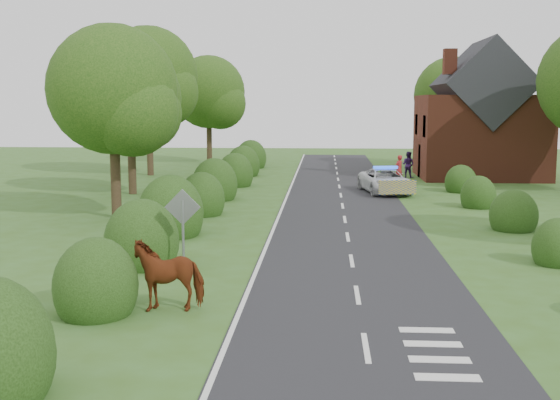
# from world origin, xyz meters

# --- Properties ---
(ground) EXTENTS (120.00, 120.00, 0.00)m
(ground) POSITION_xyz_m (0.00, 0.00, 0.00)
(ground) COLOR #395E1D
(road) EXTENTS (6.00, 70.00, 0.02)m
(road) POSITION_xyz_m (0.00, 15.00, 0.01)
(road) COLOR black
(road) RESTS_ON ground
(road_markings) EXTENTS (4.96, 70.00, 0.01)m
(road_markings) POSITION_xyz_m (-1.60, 12.93, 0.03)
(road_markings) COLOR white
(road_markings) RESTS_ON road
(hedgerow_left) EXTENTS (2.75, 50.41, 3.00)m
(hedgerow_left) POSITION_xyz_m (-6.51, 11.69, 0.75)
(hedgerow_left) COLOR black
(hedgerow_left) RESTS_ON ground
(hedgerow_right) EXTENTS (2.10, 45.78, 2.10)m
(hedgerow_right) POSITION_xyz_m (6.60, 11.21, 0.55)
(hedgerow_right) COLOR black
(hedgerow_right) RESTS_ON ground
(tree_left_a) EXTENTS (5.74, 5.60, 8.38)m
(tree_left_a) POSITION_xyz_m (-9.75, 11.86, 5.34)
(tree_left_a) COLOR #332316
(tree_left_a) RESTS_ON ground
(tree_left_b) EXTENTS (5.74, 5.60, 8.07)m
(tree_left_b) POSITION_xyz_m (-11.25, 19.86, 5.04)
(tree_left_b) COLOR #332316
(tree_left_b) RESTS_ON ground
(tree_left_c) EXTENTS (6.97, 6.80, 10.22)m
(tree_left_c) POSITION_xyz_m (-12.70, 29.83, 6.53)
(tree_left_c) COLOR #332316
(tree_left_c) RESTS_ON ground
(tree_left_d) EXTENTS (6.15, 6.00, 8.89)m
(tree_left_d) POSITION_xyz_m (-10.23, 39.85, 5.64)
(tree_left_d) COLOR #332316
(tree_left_d) RESTS_ON ground
(tree_right_c) EXTENTS (6.15, 6.00, 8.58)m
(tree_right_c) POSITION_xyz_m (9.27, 37.85, 5.34)
(tree_right_c) COLOR #332316
(tree_right_c) RESTS_ON ground
(road_sign) EXTENTS (1.06, 0.08, 2.53)m
(road_sign) POSITION_xyz_m (-5.00, 2.00, 1.65)
(road_sign) COLOR gray
(road_sign) RESTS_ON ground
(house) EXTENTS (8.00, 7.40, 9.17)m
(house) POSITION_xyz_m (9.49, 30.00, 3.79)
(house) COLOR brown
(house) RESTS_ON ground
(cow) EXTENTS (2.20, 1.47, 1.43)m
(cow) POSITION_xyz_m (-4.68, -1.35, 0.72)
(cow) COLOR brown
(cow) RESTS_ON ground
(police_van) EXTENTS (3.07, 5.23, 1.50)m
(police_van) POSITION_xyz_m (2.50, 21.30, 0.68)
(police_van) COLOR silver
(police_van) RESTS_ON ground
(pedestrian_red) EXTENTS (0.74, 0.74, 1.74)m
(pedestrian_red) POSITION_xyz_m (3.80, 26.58, 0.87)
(pedestrian_red) COLOR maroon
(pedestrian_red) RESTS_ON ground
(pedestrian_purple) EXTENTS (1.08, 1.03, 1.77)m
(pedestrian_purple) POSITION_xyz_m (4.71, 29.48, 0.88)
(pedestrian_purple) COLOR #351A55
(pedestrian_purple) RESTS_ON ground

